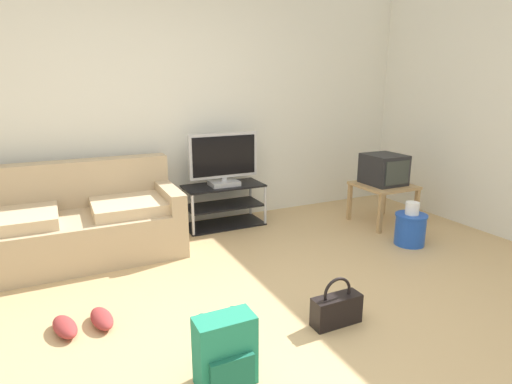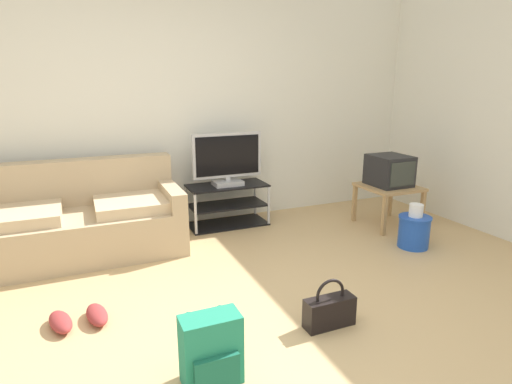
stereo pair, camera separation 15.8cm
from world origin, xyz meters
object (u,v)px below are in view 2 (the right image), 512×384
(flat_tv, at_px, (227,160))
(handbag, at_px, (329,310))
(backpack, at_px, (211,350))
(cleaning_bucket, at_px, (414,229))
(crt_tv, at_px, (389,170))
(sneakers_pair, at_px, (79,318))
(tv_stand, at_px, (227,205))
(side_table, at_px, (389,191))
(couch, at_px, (80,221))

(flat_tv, bearing_deg, handbag, -91.61)
(backpack, bearing_deg, cleaning_bucket, 44.50)
(crt_tv, relative_size, sneakers_pair, 1.03)
(tv_stand, relative_size, side_table, 1.51)
(couch, relative_size, side_table, 3.16)
(tv_stand, distance_m, backpack, 2.52)
(sneakers_pair, bearing_deg, side_table, 14.06)
(backpack, height_order, cleaning_bucket, cleaning_bucket)
(cleaning_bucket, bearing_deg, sneakers_pair, -176.63)
(couch, height_order, sneakers_pair, couch)
(flat_tv, relative_size, backpack, 1.97)
(side_table, xyz_separation_m, sneakers_pair, (-3.17, -0.79, -0.34))
(flat_tv, bearing_deg, side_table, -22.46)
(tv_stand, bearing_deg, couch, -171.94)
(couch, xyz_separation_m, tv_stand, (1.50, 0.21, -0.08))
(sneakers_pair, bearing_deg, cleaning_bucket, 3.37)
(tv_stand, relative_size, sneakers_pair, 2.12)
(flat_tv, xyz_separation_m, handbag, (-0.06, -2.12, -0.62))
(tv_stand, xyz_separation_m, side_table, (1.62, -0.69, 0.16))
(tv_stand, xyz_separation_m, crt_tv, (1.62, -0.68, 0.38))
(crt_tv, xyz_separation_m, handbag, (-1.68, -1.47, -0.50))
(side_table, distance_m, crt_tv, 0.23)
(handbag, height_order, sneakers_pair, handbag)
(tv_stand, relative_size, crt_tv, 2.05)
(cleaning_bucket, bearing_deg, couch, 159.37)
(flat_tv, height_order, side_table, flat_tv)
(flat_tv, distance_m, crt_tv, 1.75)
(side_table, bearing_deg, sneakers_pair, -165.94)
(couch, height_order, flat_tv, flat_tv)
(backpack, distance_m, handbag, 0.88)
(flat_tv, height_order, cleaning_bucket, flat_tv)
(flat_tv, bearing_deg, backpack, -111.52)
(cleaning_bucket, xyz_separation_m, sneakers_pair, (-2.97, -0.18, -0.13))
(crt_tv, distance_m, handbag, 2.28)
(side_table, bearing_deg, handbag, -139.20)
(flat_tv, bearing_deg, cleaning_bucket, -42.23)
(backpack, relative_size, cleaning_bucket, 0.91)
(side_table, height_order, handbag, side_table)
(tv_stand, relative_size, cleaning_bucket, 2.00)
(backpack, relative_size, handbag, 1.15)
(couch, bearing_deg, side_table, -8.75)
(side_table, distance_m, backpack, 3.03)
(tv_stand, relative_size, handbag, 2.54)
(side_table, relative_size, backpack, 1.47)
(flat_tv, distance_m, side_table, 1.79)
(handbag, bearing_deg, cleaning_bucket, 29.29)
(handbag, bearing_deg, sneakers_pair, 156.32)
(backpack, bearing_deg, handbag, 33.99)
(crt_tv, height_order, handbag, crt_tv)
(sneakers_pair, bearing_deg, handbag, -23.68)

